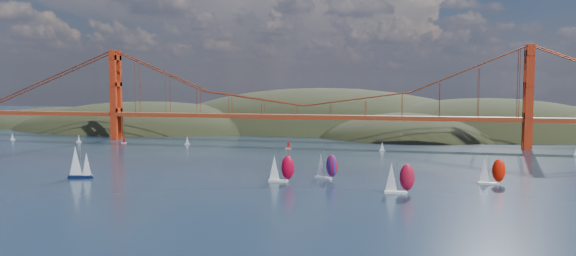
{
  "coord_description": "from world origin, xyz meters",
  "views": [
    {
      "loc": [
        63.96,
        -136.06,
        35.03
      ],
      "look_at": [
        11.18,
        90.0,
        16.34
      ],
      "focal_mm": 35.0,
      "sensor_mm": 36.0,
      "label": 1
    }
  ],
  "objects_px": {
    "racer_0": "(281,168)",
    "racer_1": "(399,178)",
    "sloop_navy": "(79,163)",
    "racer_rwb": "(326,166)",
    "racer_2": "(491,171)"
  },
  "relations": [
    {
      "from": "racer_0",
      "to": "racer_1",
      "type": "xyz_separation_m",
      "value": [
        41.39,
        -11.79,
        0.13
      ]
    },
    {
      "from": "racer_1",
      "to": "sloop_navy",
      "type": "bearing_deg",
      "value": 176.73
    },
    {
      "from": "sloop_navy",
      "to": "racer_rwb",
      "type": "xyz_separation_m",
      "value": [
        89.01,
        18.64,
        -0.86
      ]
    },
    {
      "from": "sloop_navy",
      "to": "racer_rwb",
      "type": "bearing_deg",
      "value": -1.64
    },
    {
      "from": "sloop_navy",
      "to": "racer_2",
      "type": "distance_m",
      "value": 147.73
    },
    {
      "from": "racer_0",
      "to": "racer_rwb",
      "type": "relative_size",
      "value": 1.01
    },
    {
      "from": "racer_2",
      "to": "racer_0",
      "type": "bearing_deg",
      "value": -170.3
    },
    {
      "from": "racer_0",
      "to": "racer_2",
      "type": "distance_m",
      "value": 72.83
    },
    {
      "from": "sloop_navy",
      "to": "racer_1",
      "type": "relative_size",
      "value": 1.21
    },
    {
      "from": "racer_1",
      "to": "racer_2",
      "type": "relative_size",
      "value": 1.06
    },
    {
      "from": "sloop_navy",
      "to": "racer_2",
      "type": "xyz_separation_m",
      "value": [
        146.3,
        20.49,
        -0.95
      ]
    },
    {
      "from": "racer_0",
      "to": "racer_rwb",
      "type": "distance_m",
      "value": 17.57
    },
    {
      "from": "racer_2",
      "to": "racer_1",
      "type": "bearing_deg",
      "value": -141.97
    },
    {
      "from": "racer_2",
      "to": "racer_rwb",
      "type": "height_order",
      "value": "racer_rwb"
    },
    {
      "from": "racer_0",
      "to": "racer_rwb",
      "type": "xyz_separation_m",
      "value": [
        14.61,
        9.76,
        -0.07
      ]
    }
  ]
}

